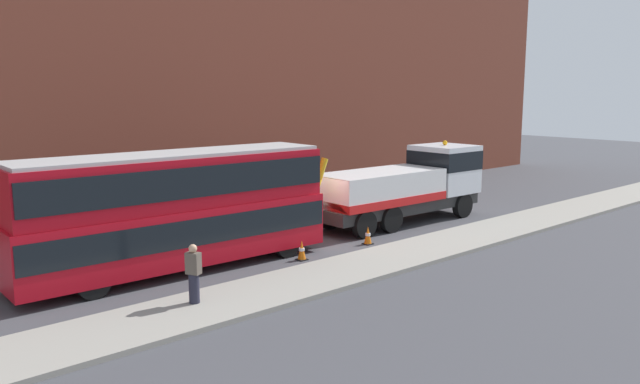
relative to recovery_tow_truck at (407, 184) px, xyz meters
name	(u,v)px	position (x,y,z in m)	size (l,w,h in m)	color
ground_plane	(311,240)	(-5.72, 0.17, -1.76)	(120.00, 120.00, 0.00)	#424247
near_kerb	(388,259)	(-5.72, -4.03, -1.68)	(60.00, 2.80, 0.15)	gray
building_facade	(193,49)	(-5.72, 9.02, 6.31)	(60.00, 1.50, 16.00)	brown
recovery_tow_truck	(407,184)	(0.00, 0.00, 0.00)	(10.18, 2.89, 3.67)	#2D2D2D
double_decker_bus	(175,206)	(-11.96, 0.01, 0.47)	(11.10, 2.86, 4.06)	#B70C19
pedestrian_onlooker	(194,274)	(-13.46, -3.65, -0.77)	(0.41, 0.47, 1.71)	#232333
traffic_cone_near_bus	(302,251)	(-7.94, -1.83, -1.42)	(0.36, 0.36, 0.72)	orange
traffic_cone_midway	(368,236)	(-4.46, -1.82, -1.42)	(0.36, 0.36, 0.72)	orange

